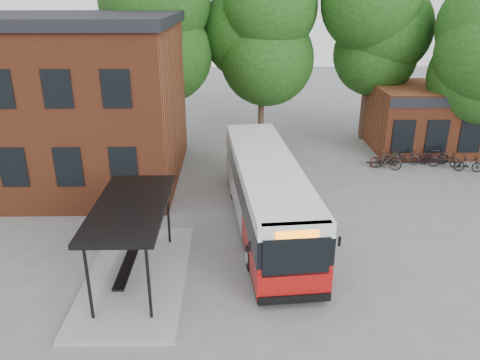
{
  "coord_description": "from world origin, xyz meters",
  "views": [
    {
      "loc": [
        -1.07,
        -15.25,
        9.46
      ],
      "look_at": [
        -0.74,
        3.31,
        2.0
      ],
      "focal_mm": 35.0,
      "sensor_mm": 36.0,
      "label": 1
    }
  ],
  "objects_px": {
    "city_bus": "(266,194)",
    "bicycle_5": "(434,156)",
    "bicycle_3": "(390,158)",
    "bicycle_7": "(469,164)",
    "bicycle_6": "(445,160)",
    "bicycle_1": "(386,160)",
    "bus_shelter": "(134,242)",
    "bicycle_2": "(404,157)",
    "bicycle_0": "(384,159)",
    "bicycle_4": "(399,155)"
  },
  "relations": [
    {
      "from": "bus_shelter",
      "to": "bicycle_2",
      "type": "relative_size",
      "value": 4.02
    },
    {
      "from": "bicycle_3",
      "to": "bicycle_4",
      "type": "distance_m",
      "value": 0.88
    },
    {
      "from": "city_bus",
      "to": "bicycle_4",
      "type": "xyz_separation_m",
      "value": [
        8.52,
        7.97,
        -1.04
      ]
    },
    {
      "from": "bicycle_1",
      "to": "bicycle_6",
      "type": "relative_size",
      "value": 1.01
    },
    {
      "from": "bus_shelter",
      "to": "bicycle_7",
      "type": "height_order",
      "value": "bus_shelter"
    },
    {
      "from": "bicycle_4",
      "to": "bicycle_5",
      "type": "distance_m",
      "value": 1.96
    },
    {
      "from": "bicycle_0",
      "to": "bicycle_4",
      "type": "xyz_separation_m",
      "value": [
        1.13,
        0.65,
        -0.02
      ]
    },
    {
      "from": "bus_shelter",
      "to": "bicycle_2",
      "type": "xyz_separation_m",
      "value": [
        13.59,
        11.57,
        -0.99
      ]
    },
    {
      "from": "bicycle_5",
      "to": "bicycle_3",
      "type": "bearing_deg",
      "value": 94.23
    },
    {
      "from": "bicycle_0",
      "to": "bicycle_3",
      "type": "distance_m",
      "value": 0.44
    },
    {
      "from": "city_bus",
      "to": "bicycle_3",
      "type": "bearing_deg",
      "value": 38.55
    },
    {
      "from": "bicycle_2",
      "to": "bicycle_4",
      "type": "relative_size",
      "value": 1.0
    },
    {
      "from": "bicycle_4",
      "to": "bicycle_5",
      "type": "height_order",
      "value": "bicycle_5"
    },
    {
      "from": "bicycle_1",
      "to": "bicycle_7",
      "type": "bearing_deg",
      "value": -71.46
    },
    {
      "from": "bicycle_6",
      "to": "bicycle_7",
      "type": "xyz_separation_m",
      "value": [
        1.03,
        -0.78,
        0.01
      ]
    },
    {
      "from": "city_bus",
      "to": "bicycle_5",
      "type": "height_order",
      "value": "city_bus"
    },
    {
      "from": "city_bus",
      "to": "bicycle_2",
      "type": "xyz_separation_m",
      "value": [
        8.71,
        7.61,
        -1.04
      ]
    },
    {
      "from": "city_bus",
      "to": "bicycle_5",
      "type": "xyz_separation_m",
      "value": [
        10.44,
        7.6,
        -0.96
      ]
    },
    {
      "from": "bus_shelter",
      "to": "bicycle_6",
      "type": "xyz_separation_m",
      "value": [
        15.77,
        11.09,
        -0.99
      ]
    },
    {
      "from": "bicycle_3",
      "to": "bicycle_7",
      "type": "xyz_separation_m",
      "value": [
        4.11,
        -1.09,
        0.02
      ]
    },
    {
      "from": "city_bus",
      "to": "bicycle_6",
      "type": "bearing_deg",
      "value": 28.13
    },
    {
      "from": "bicycle_1",
      "to": "bicycle_2",
      "type": "height_order",
      "value": "bicycle_1"
    },
    {
      "from": "city_bus",
      "to": "bicycle_7",
      "type": "xyz_separation_m",
      "value": [
        11.92,
        6.36,
        -1.02
      ]
    },
    {
      "from": "bicycle_6",
      "to": "bicycle_7",
      "type": "relative_size",
      "value": 1.12
    },
    {
      "from": "city_bus",
      "to": "bicycle_6",
      "type": "relative_size",
      "value": 6.7
    },
    {
      "from": "bicycle_7",
      "to": "bus_shelter",
      "type": "bearing_deg",
      "value": 132.81
    },
    {
      "from": "bicycle_5",
      "to": "bicycle_6",
      "type": "xyz_separation_m",
      "value": [
        0.45,
        -0.47,
        -0.07
      ]
    },
    {
      "from": "bicycle_3",
      "to": "bicycle_7",
      "type": "relative_size",
      "value": 0.96
    },
    {
      "from": "bicycle_0",
      "to": "bicycle_5",
      "type": "xyz_separation_m",
      "value": [
        3.05,
        0.28,
        0.05
      ]
    },
    {
      "from": "city_bus",
      "to": "bicycle_6",
      "type": "xyz_separation_m",
      "value": [
        10.9,
        7.13,
        -1.04
      ]
    },
    {
      "from": "bicycle_1",
      "to": "city_bus",
      "type": "bearing_deg",
      "value": 157.79
    },
    {
      "from": "bicycle_1",
      "to": "bicycle_0",
      "type": "bearing_deg",
      "value": 23.05
    },
    {
      "from": "bus_shelter",
      "to": "bicycle_0",
      "type": "distance_m",
      "value": 16.69
    },
    {
      "from": "bus_shelter",
      "to": "bicycle_1",
      "type": "bearing_deg",
      "value": 41.46
    },
    {
      "from": "bicycle_0",
      "to": "bicycle_5",
      "type": "distance_m",
      "value": 3.07
    },
    {
      "from": "bus_shelter",
      "to": "bicycle_0",
      "type": "bearing_deg",
      "value": 42.62
    },
    {
      "from": "bicycle_2",
      "to": "bicycle_3",
      "type": "distance_m",
      "value": 0.91
    },
    {
      "from": "bicycle_1",
      "to": "bicycle_5",
      "type": "relative_size",
      "value": 1.0
    },
    {
      "from": "bicycle_1",
      "to": "bicycle_3",
      "type": "bearing_deg",
      "value": -11.95
    },
    {
      "from": "bicycle_3",
      "to": "bicycle_5",
      "type": "height_order",
      "value": "bicycle_5"
    },
    {
      "from": "city_bus",
      "to": "bicycle_2",
      "type": "height_order",
      "value": "city_bus"
    },
    {
      "from": "bus_shelter",
      "to": "bicycle_4",
      "type": "distance_m",
      "value": 17.96
    },
    {
      "from": "city_bus",
      "to": "bicycle_4",
      "type": "relative_size",
      "value": 6.73
    },
    {
      "from": "bicycle_5",
      "to": "bicycle_7",
      "type": "xyz_separation_m",
      "value": [
        1.48,
        -1.25,
        -0.06
      ]
    },
    {
      "from": "bicycle_3",
      "to": "bicycle_6",
      "type": "relative_size",
      "value": 0.86
    },
    {
      "from": "bicycle_0",
      "to": "bicycle_4",
      "type": "relative_size",
      "value": 1.04
    },
    {
      "from": "bicycle_0",
      "to": "bicycle_2",
      "type": "xyz_separation_m",
      "value": [
        1.32,
        0.29,
        -0.02
      ]
    },
    {
      "from": "city_bus",
      "to": "bicycle_5",
      "type": "bearing_deg",
      "value": 30.99
    },
    {
      "from": "bicycle_1",
      "to": "bicycle_5",
      "type": "bearing_deg",
      "value": -51.53
    },
    {
      "from": "bicycle_5",
      "to": "bicycle_6",
      "type": "height_order",
      "value": "bicycle_5"
    }
  ]
}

